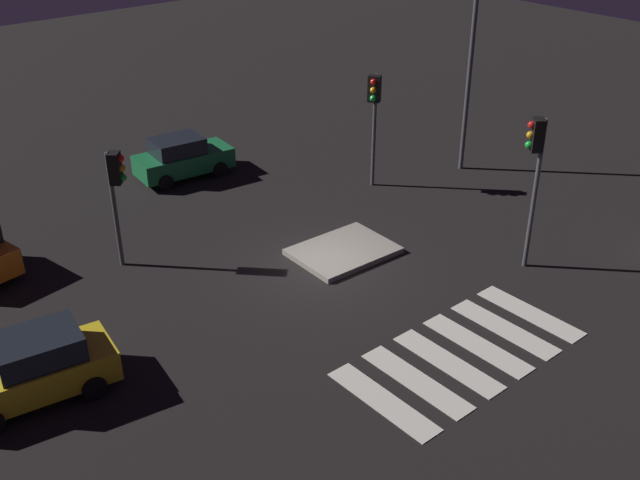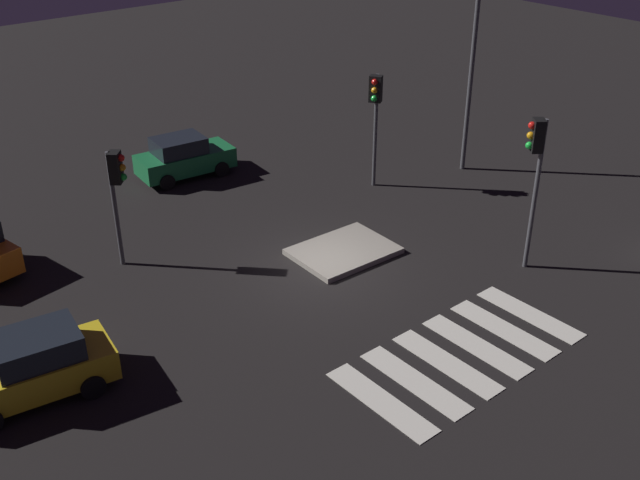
{
  "view_description": "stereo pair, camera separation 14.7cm",
  "coord_description": "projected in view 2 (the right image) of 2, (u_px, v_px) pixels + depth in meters",
  "views": [
    {
      "loc": [
        -13.0,
        -15.36,
        11.8
      ],
      "look_at": [
        0.0,
        0.0,
        1.0
      ],
      "focal_mm": 42.46,
      "sensor_mm": 36.0,
      "label": 1
    },
    {
      "loc": [
        -12.89,
        -15.45,
        11.8
      ],
      "look_at": [
        0.0,
        0.0,
        1.0
      ],
      "focal_mm": 42.46,
      "sensor_mm": 36.0,
      "label": 2
    }
  ],
  "objects": [
    {
      "name": "traffic_light_east",
      "position": [
        536.0,
        158.0,
        21.73
      ],
      "size": [
        0.53,
        0.54,
        4.77
      ],
      "rotation": [
        0.0,
        0.0,
        2.47
      ],
      "color": "#47474C",
      "rests_on": "ground"
    },
    {
      "name": "car_yellow",
      "position": [
        33.0,
        367.0,
        17.7
      ],
      "size": [
        3.97,
        2.21,
        1.66
      ],
      "rotation": [
        0.0,
        0.0,
        2.99
      ],
      "color": "gold",
      "rests_on": "ground"
    },
    {
      "name": "traffic_island",
      "position": [
        343.0,
        251.0,
        24.1
      ],
      "size": [
        3.2,
        2.45,
        0.18
      ],
      "color": "gray",
      "rests_on": "ground"
    },
    {
      "name": "car_green",
      "position": [
        184.0,
        157.0,
        29.25
      ],
      "size": [
        3.85,
        2.06,
        1.62
      ],
      "rotation": [
        0.0,
        0.0,
        -0.11
      ],
      "color": "#196B38",
      "rests_on": "ground"
    },
    {
      "name": "ground_plane",
      "position": [
        320.0,
        269.0,
        23.31
      ],
      "size": [
        80.0,
        80.0,
        0.0
      ],
      "primitive_type": "plane",
      "color": "black"
    },
    {
      "name": "street_lamp",
      "position": [
        474.0,
        44.0,
        27.94
      ],
      "size": [
        0.56,
        0.56,
        7.27
      ],
      "color": "#47474C",
      "rests_on": "ground"
    },
    {
      "name": "crosswalk_near",
      "position": [
        461.0,
        354.0,
        19.46
      ],
      "size": [
        6.45,
        3.2,
        0.02
      ],
      "color": "silver",
      "rests_on": "ground"
    },
    {
      "name": "traffic_light_north",
      "position": [
        375.0,
        104.0,
        27.21
      ],
      "size": [
        0.53,
        0.54,
        4.3
      ],
      "rotation": [
        0.0,
        0.0,
        -2.58
      ],
      "color": "#47474C",
      "rests_on": "ground"
    },
    {
      "name": "traffic_light_west",
      "position": [
        116.0,
        181.0,
        22.24
      ],
      "size": [
        0.53,
        0.54,
        3.73
      ],
      "rotation": [
        0.0,
        0.0,
        -0.75
      ],
      "color": "#47474C",
      "rests_on": "ground"
    }
  ]
}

